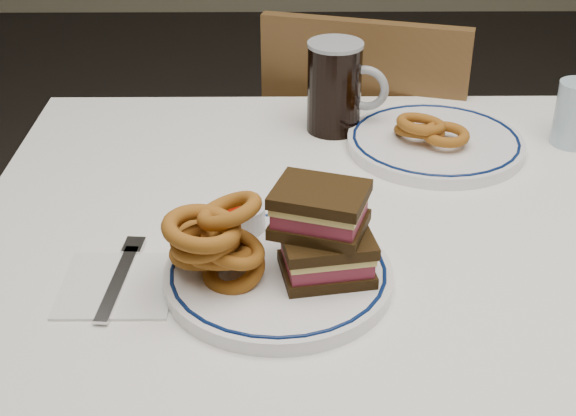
{
  "coord_description": "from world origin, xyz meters",
  "views": [
    {
      "loc": [
        -0.18,
        -1.01,
        1.35
      ],
      "look_at": [
        -0.18,
        -0.16,
        0.85
      ],
      "focal_mm": 50.0,
      "sensor_mm": 36.0,
      "label": 1
    }
  ],
  "objects_px": {
    "chair_far": "(366,181)",
    "main_plate": "(278,275)",
    "reuben_sandwich": "(323,232)",
    "far_plate": "(435,142)",
    "beer_mug": "(336,86)"
  },
  "relations": [
    {
      "from": "main_plate",
      "to": "reuben_sandwich",
      "type": "xyz_separation_m",
      "value": [
        0.06,
        -0.0,
        0.06
      ]
    },
    {
      "from": "chair_far",
      "to": "reuben_sandwich",
      "type": "distance_m",
      "value": 0.85
    },
    {
      "from": "main_plate",
      "to": "beer_mug",
      "type": "height_order",
      "value": "beer_mug"
    },
    {
      "from": "chair_far",
      "to": "far_plate",
      "type": "xyz_separation_m",
      "value": [
        0.07,
        -0.38,
        0.28
      ]
    },
    {
      "from": "far_plate",
      "to": "chair_far",
      "type": "bearing_deg",
      "value": 99.97
    },
    {
      "from": "chair_far",
      "to": "main_plate",
      "type": "bearing_deg",
      "value": -104.37
    },
    {
      "from": "reuben_sandwich",
      "to": "far_plate",
      "type": "distance_m",
      "value": 0.44
    },
    {
      "from": "chair_far",
      "to": "main_plate",
      "type": "height_order",
      "value": "chair_far"
    },
    {
      "from": "main_plate",
      "to": "chair_far",
      "type": "bearing_deg",
      "value": 75.63
    },
    {
      "from": "chair_far",
      "to": "reuben_sandwich",
      "type": "height_order",
      "value": "chair_far"
    },
    {
      "from": "reuben_sandwich",
      "to": "chair_far",
      "type": "bearing_deg",
      "value": 79.64
    },
    {
      "from": "main_plate",
      "to": "reuben_sandwich",
      "type": "relative_size",
      "value": 2.11
    },
    {
      "from": "main_plate",
      "to": "beer_mug",
      "type": "xyz_separation_m",
      "value": [
        0.1,
        0.46,
        0.07
      ]
    },
    {
      "from": "main_plate",
      "to": "far_plate",
      "type": "xyz_separation_m",
      "value": [
        0.26,
        0.38,
        0.0
      ]
    },
    {
      "from": "chair_far",
      "to": "far_plate",
      "type": "bearing_deg",
      "value": -80.03
    }
  ]
}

